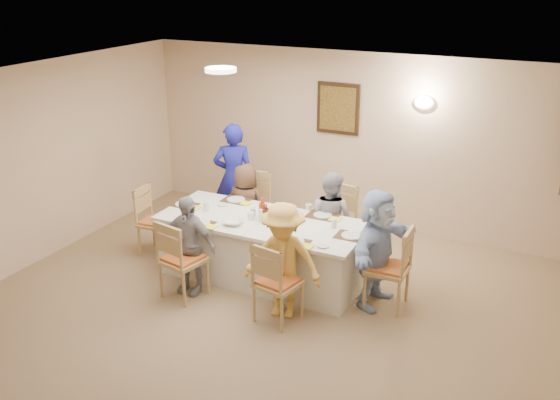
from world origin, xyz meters
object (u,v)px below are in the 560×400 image
at_px(chair_left_end, 157,221).
at_px(diner_front_right, 283,261).
at_px(caregiver, 234,177).
at_px(chair_back_left, 250,210).
at_px(chair_right_end, 387,267).
at_px(chair_back_right, 333,225).
at_px(condiment_ketchup, 262,208).
at_px(diner_front_left, 188,245).
at_px(diner_right_end, 377,248).
at_px(chair_front_left, 183,258).
at_px(dining_table, 263,249).
at_px(diner_back_right, 330,219).
at_px(diner_back_left, 246,206).
at_px(chair_front_right, 278,281).

distance_m(chair_left_end, diner_front_right, 2.26).
height_order(chair_left_end, caregiver, caregiver).
distance_m(chair_back_left, chair_right_end, 2.29).
xyz_separation_m(chair_back_right, condiment_ketchup, (-0.63, -0.74, 0.39)).
height_order(chair_right_end, diner_front_left, diner_front_left).
xyz_separation_m(chair_back_left, diner_front_right, (1.20, -1.48, 0.15)).
height_order(chair_right_end, diner_right_end, diner_right_end).
bearing_deg(chair_front_left, dining_table, -115.34).
height_order(chair_back_left, diner_back_right, diner_back_right).
xyz_separation_m(chair_front_left, chair_left_end, (-0.95, 0.80, -0.02)).
xyz_separation_m(diner_back_left, diner_front_left, (0.00, -1.36, 0.01)).
distance_m(chair_front_right, chair_right_end, 1.24).
xyz_separation_m(diner_right_end, caregiver, (-2.47, 1.15, 0.10)).
distance_m(chair_front_left, condiment_ketchup, 1.11).
bearing_deg(condiment_ketchup, chair_back_right, 49.73).
bearing_deg(caregiver, diner_right_end, 127.05).
bearing_deg(chair_front_left, diner_front_right, -162.76).
bearing_deg(caregiver, dining_table, 104.42).
bearing_deg(diner_front_right, condiment_ketchup, 121.02).
distance_m(chair_back_left, chair_back_right, 1.20).
relative_size(diner_back_right, diner_right_end, 0.91).
xyz_separation_m(chair_left_end, diner_front_right, (2.15, -0.68, 0.19)).
xyz_separation_m(diner_back_right, diner_front_left, (-1.20, -1.36, -0.03)).
bearing_deg(diner_back_right, chair_back_right, -80.07).
xyz_separation_m(dining_table, chair_front_right, (0.60, -0.80, 0.08)).
xyz_separation_m(dining_table, diner_back_left, (-0.60, 0.68, 0.20)).
distance_m(chair_back_right, diner_front_left, 1.91).
bearing_deg(diner_back_left, chair_back_right, -175.70).
bearing_deg(chair_front_left, condiment_ketchup, -112.13).
bearing_deg(chair_front_left, chair_right_end, -148.06).
height_order(chair_back_right, chair_left_end, chair_back_right).
distance_m(chair_back_right, diner_right_end, 1.16).
distance_m(chair_left_end, diner_front_left, 1.18).
bearing_deg(chair_back_right, chair_left_end, -148.29).
height_order(chair_right_end, diner_back_left, diner_back_left).
bearing_deg(dining_table, diner_back_left, 131.42).
distance_m(diner_front_left, caregiver, 1.89).
relative_size(dining_table, diner_front_left, 2.09).
height_order(chair_back_left, condiment_ketchup, condiment_ketchup).
height_order(chair_back_right, chair_front_right, chair_back_right).
relative_size(chair_back_right, diner_right_end, 0.73).
height_order(chair_back_right, chair_front_left, chair_back_right).
bearing_deg(chair_back_right, diner_back_right, -78.70).
distance_m(chair_right_end, caregiver, 2.86).
distance_m(chair_front_left, caregiver, 2.02).
height_order(diner_back_right, diner_front_left, diner_back_right).
bearing_deg(chair_front_right, chair_back_left, -42.39).
relative_size(diner_back_left, diner_front_right, 0.90).
relative_size(chair_front_left, diner_back_right, 0.77).
xyz_separation_m(chair_back_right, chair_front_right, (0.00, -1.60, -0.03)).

